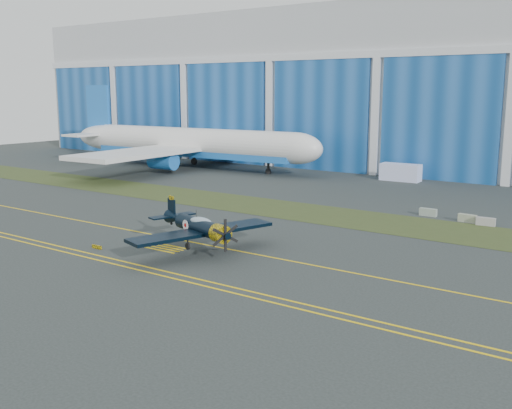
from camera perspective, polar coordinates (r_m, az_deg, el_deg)
The scene contains 14 objects.
ground at distance 54.07m, azimuth 10.72°, elevation -4.97°, with size 260.00×260.00×0.00m, color #313836.
grass_median at distance 66.69m, azimuth 15.78°, elevation -2.17°, with size 260.00×10.00×0.02m, color #475128.
taxiway_centreline at distance 49.73m, azimuth 8.29°, elevation -6.28°, with size 200.00×0.20×0.02m, color yellow.
edge_line_near at distance 41.91m, azimuth 2.26°, elevation -9.46°, with size 80.00×0.20×0.02m, color yellow.
edge_line_far at distance 42.70m, azimuth 3.00°, elevation -9.08°, with size 80.00×0.20×0.02m, color yellow.
hold_short_ladder at distance 57.57m, azimuth -9.36°, elevation -3.94°, with size 6.00×2.40×0.02m, color yellow, non-canonical shape.
guard_board_left at distance 57.86m, azimuth -14.92°, elevation -3.92°, with size 1.20×0.15×0.35m, color yellow.
warbird at distance 54.29m, azimuth -5.51°, elevation -2.07°, with size 15.25×16.80×4.14m.
jetliner at distance 114.50m, azimuth -6.21°, elevation 8.86°, with size 64.45×55.60×21.52m.
shipping_container at distance 100.59m, azimuth 13.60°, elevation 3.00°, with size 6.41×2.57×2.78m, color #C7D2FD.
cart at distance 123.45m, azimuth -7.66°, elevation 4.20°, with size 1.77×1.06×1.06m, color white.
barrier_a at distance 73.16m, azimuth 16.08°, elevation -0.71°, with size 2.00×0.60×0.90m, color gray.
barrier_b at distance 71.03m, azimuth 19.48°, elevation -1.25°, with size 2.00×0.60×0.90m, color #99A083.
barrier_c at distance 69.93m, azimuth 21.03°, elevation -1.53°, with size 2.00×0.60×0.90m, color #9E9B95.
Camera 1 is at (21.40, -47.48, 14.52)m, focal length 42.00 mm.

